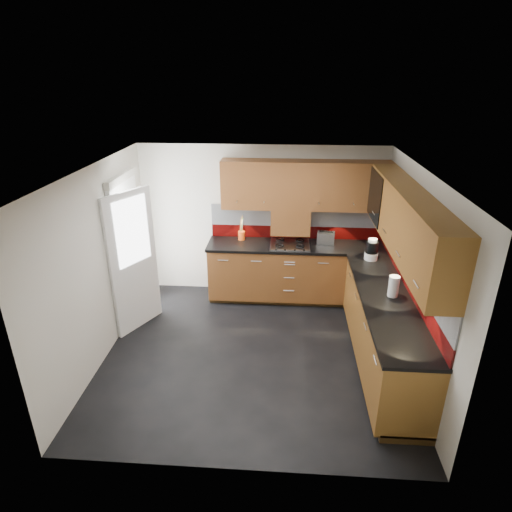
# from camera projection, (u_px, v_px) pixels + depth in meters

# --- Properties ---
(room) EXTENTS (4.00, 3.80, 2.64)m
(room) POSITION_uv_depth(u_px,v_px,m) (253.00, 247.00, 5.01)
(room) COLOR black
(base_cabinets) EXTENTS (2.70, 3.20, 0.95)m
(base_cabinets) POSITION_uv_depth(u_px,v_px,m) (333.00, 299.00, 6.02)
(base_cabinets) COLOR brown
(base_cabinets) RESTS_ON room
(countertop) EXTENTS (2.72, 3.22, 0.04)m
(countertop) POSITION_uv_depth(u_px,v_px,m) (334.00, 269.00, 5.82)
(countertop) COLOR black
(countertop) RESTS_ON base_cabinets
(backsplash) EXTENTS (2.70, 3.20, 0.54)m
(backsplash) POSITION_uv_depth(u_px,v_px,m) (350.00, 243.00, 5.89)
(backsplash) COLOR #6A0A09
(backsplash) RESTS_ON countertop
(upper_cabinets) EXTENTS (2.50, 3.20, 0.72)m
(upper_cabinets) POSITION_uv_depth(u_px,v_px,m) (353.00, 202.00, 5.51)
(upper_cabinets) COLOR brown
(upper_cabinets) RESTS_ON room
(extractor_hood) EXTENTS (0.60, 0.33, 0.40)m
(extractor_hood) POSITION_uv_depth(u_px,v_px,m) (291.00, 221.00, 6.57)
(extractor_hood) COLOR brown
(extractor_hood) RESTS_ON room
(glass_cabinet) EXTENTS (0.32, 0.80, 0.66)m
(glass_cabinet) POSITION_uv_depth(u_px,v_px,m) (386.00, 195.00, 5.73)
(glass_cabinet) COLOR black
(glass_cabinet) RESTS_ON room
(back_door) EXTENTS (0.42, 1.19, 2.04)m
(back_door) POSITION_uv_depth(u_px,v_px,m) (131.00, 254.00, 6.00)
(back_door) COLOR white
(back_door) RESTS_ON room
(gas_hob) EXTENTS (0.60, 0.53, 0.05)m
(gas_hob) POSITION_uv_depth(u_px,v_px,m) (290.00, 244.00, 6.55)
(gas_hob) COLOR silver
(gas_hob) RESTS_ON countertop
(utensil_pot) EXTENTS (0.11, 0.11, 0.39)m
(utensil_pot) POSITION_uv_depth(u_px,v_px,m) (242.00, 234.00, 6.74)
(utensil_pot) COLOR #E55215
(utensil_pot) RESTS_ON countertop
(toaster) EXTENTS (0.28, 0.19, 0.19)m
(toaster) POSITION_uv_depth(u_px,v_px,m) (326.00, 238.00, 6.58)
(toaster) COLOR silver
(toaster) RESTS_ON countertop
(food_processor) EXTENTS (0.19, 0.19, 0.31)m
(food_processor) POSITION_uv_depth(u_px,v_px,m) (372.00, 250.00, 6.01)
(food_processor) COLOR white
(food_processor) RESTS_ON countertop
(paper_towel) EXTENTS (0.15, 0.15, 0.26)m
(paper_towel) POSITION_uv_depth(u_px,v_px,m) (394.00, 286.00, 5.03)
(paper_towel) COLOR white
(paper_towel) RESTS_ON countertop
(orange_cloth) EXTENTS (0.15, 0.13, 0.02)m
(orange_cloth) POSITION_uv_depth(u_px,v_px,m) (371.00, 257.00, 6.12)
(orange_cloth) COLOR #EE591A
(orange_cloth) RESTS_ON countertop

